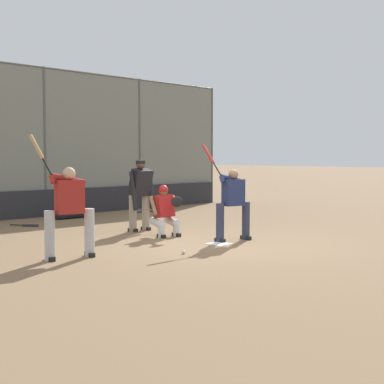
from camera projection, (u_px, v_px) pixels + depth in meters
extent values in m
plane|color=#846647|center=(219.00, 244.00, 11.30)|extent=(160.00, 160.00, 0.00)
cube|color=white|center=(219.00, 244.00, 11.30)|extent=(0.43, 0.43, 0.01)
cylinder|color=#515651|center=(212.00, 145.00, 21.60)|extent=(0.08, 0.08, 4.60)
cylinder|color=#515651|center=(140.00, 144.00, 19.05)|extent=(0.08, 0.08, 4.60)
cylinder|color=#515651|center=(45.00, 142.00, 16.50)|extent=(0.08, 0.08, 4.60)
cube|color=gray|center=(45.00, 142.00, 16.50)|extent=(14.81, 0.01, 4.60)
cylinder|color=#515651|center=(44.00, 68.00, 16.35)|extent=(14.81, 0.06, 0.06)
cube|color=#28282D|center=(48.00, 203.00, 16.55)|extent=(14.52, 0.18, 0.82)
cylinder|color=#2D334C|center=(246.00, 221.00, 11.91)|extent=(0.18, 0.18, 0.84)
cube|color=black|center=(246.00, 238.00, 11.94)|extent=(0.16, 0.30, 0.08)
cylinder|color=#2D334C|center=(220.00, 223.00, 11.54)|extent=(0.18, 0.18, 0.84)
cube|color=black|center=(220.00, 240.00, 11.56)|extent=(0.16, 0.30, 0.08)
cube|color=navy|center=(233.00, 192.00, 11.68)|extent=(0.50, 0.35, 0.58)
sphere|color=#936B4C|center=(233.00, 174.00, 11.66)|extent=(0.21, 0.21, 0.21)
cylinder|color=navy|center=(233.00, 179.00, 11.68)|extent=(0.59, 0.26, 0.22)
cylinder|color=navy|center=(222.00, 179.00, 11.53)|extent=(0.10, 0.14, 0.16)
sphere|color=black|center=(221.00, 176.00, 11.55)|extent=(0.04, 0.04, 0.04)
cylinder|color=black|center=(217.00, 170.00, 11.58)|extent=(0.10, 0.20, 0.30)
cylinder|color=maroon|center=(208.00, 154.00, 11.64)|extent=(0.18, 0.31, 0.43)
cylinder|color=silver|center=(176.00, 230.00, 12.39)|extent=(0.15, 0.15, 0.31)
cylinder|color=silver|center=(172.00, 221.00, 12.54)|extent=(0.25, 0.49, 0.24)
cube|color=black|center=(176.00, 235.00, 12.40)|extent=(0.14, 0.27, 0.08)
cylinder|color=silver|center=(161.00, 231.00, 12.16)|extent=(0.15, 0.15, 0.31)
cylinder|color=silver|center=(157.00, 223.00, 12.31)|extent=(0.25, 0.49, 0.24)
cube|color=black|center=(161.00, 236.00, 12.17)|extent=(0.14, 0.27, 0.08)
cube|color=maroon|center=(163.00, 206.00, 12.44)|extent=(0.49, 0.42, 0.55)
cube|color=#B21E1E|center=(167.00, 207.00, 12.32)|extent=(0.42, 0.20, 0.46)
sphere|color=#936B4C|center=(163.00, 191.00, 12.42)|extent=(0.20, 0.20, 0.20)
sphere|color=#B21E1E|center=(163.00, 190.00, 12.42)|extent=(0.23, 0.23, 0.23)
cylinder|color=maroon|center=(175.00, 199.00, 12.32)|extent=(0.36, 0.50, 0.16)
ellipsoid|color=black|center=(177.00, 202.00, 12.07)|extent=(0.31, 0.15, 0.24)
cylinder|color=#936B4C|center=(153.00, 206.00, 12.29)|extent=(0.14, 0.32, 0.44)
cylinder|color=gray|center=(146.00, 212.00, 13.43)|extent=(0.19, 0.19, 0.90)
cube|color=black|center=(146.00, 228.00, 13.45)|extent=(0.12, 0.28, 0.08)
cylinder|color=gray|center=(133.00, 214.00, 13.14)|extent=(0.19, 0.19, 0.90)
cube|color=black|center=(133.00, 230.00, 13.16)|extent=(0.12, 0.28, 0.08)
cube|color=black|center=(141.00, 182.00, 13.19)|extent=(0.50, 0.44, 0.69)
sphere|color=brown|center=(141.00, 165.00, 13.16)|extent=(0.23, 0.23, 0.23)
cylinder|color=black|center=(141.00, 162.00, 13.15)|extent=(0.24, 0.24, 0.08)
cylinder|color=black|center=(151.00, 190.00, 13.35)|extent=(0.15, 0.25, 0.96)
cylinder|color=black|center=(133.00, 191.00, 12.96)|extent=(0.16, 0.26, 0.96)
cylinder|color=#B7B7BC|center=(89.00, 233.00, 9.87)|extent=(0.19, 0.19, 0.89)
cube|color=black|center=(90.00, 254.00, 9.89)|extent=(0.16, 0.30, 0.08)
cylinder|color=#B7B7BC|center=(50.00, 236.00, 9.47)|extent=(0.19, 0.19, 0.89)
cube|color=black|center=(50.00, 258.00, 9.50)|extent=(0.16, 0.30, 0.08)
cube|color=maroon|center=(69.00, 197.00, 9.62)|extent=(0.53, 0.37, 0.61)
sphere|color=tan|center=(69.00, 173.00, 9.60)|extent=(0.23, 0.23, 0.23)
cylinder|color=maroon|center=(69.00, 179.00, 9.62)|extent=(0.62, 0.27, 0.23)
cylinder|color=maroon|center=(52.00, 180.00, 9.46)|extent=(0.11, 0.15, 0.17)
sphere|color=black|center=(52.00, 176.00, 9.48)|extent=(0.04, 0.04, 0.04)
cylinder|color=black|center=(47.00, 167.00, 9.51)|extent=(0.11, 0.21, 0.32)
cylinder|color=tan|center=(36.00, 147.00, 9.58)|extent=(0.18, 0.33, 0.46)
sphere|color=black|center=(156.00, 211.00, 17.80)|extent=(0.04, 0.04, 0.04)
cylinder|color=black|center=(151.00, 211.00, 17.75)|extent=(0.31, 0.17, 0.03)
cylinder|color=#334789|center=(139.00, 212.00, 17.62)|extent=(0.45, 0.26, 0.07)
sphere|color=black|center=(11.00, 225.00, 14.23)|extent=(0.04, 0.04, 0.04)
cylinder|color=black|center=(17.00, 225.00, 14.20)|extent=(0.21, 0.29, 0.03)
cylinder|color=#28282D|center=(30.00, 225.00, 14.12)|extent=(0.32, 0.41, 0.07)
sphere|color=white|center=(184.00, 252.00, 10.16)|extent=(0.07, 0.07, 0.07)
cylinder|color=black|center=(74.00, 213.00, 16.04)|extent=(1.10, 0.30, 0.30)
sphere|color=black|center=(90.00, 212.00, 16.42)|extent=(0.29, 0.29, 0.29)
sphere|color=black|center=(58.00, 215.00, 15.66)|extent=(0.29, 0.29, 0.29)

